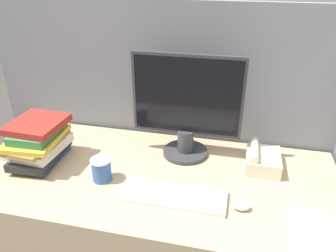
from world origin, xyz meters
TOP-DOWN VIEW (x-y plane):
  - cubicle_panel_rear at (0.00, 0.78)m, footprint 2.01×0.04m
  - desk at (0.00, 0.37)m, footprint 1.61×0.75m
  - monitor at (0.10, 0.58)m, footprint 0.51×0.22m
  - keyboard at (0.11, 0.23)m, footprint 0.43×0.15m
  - mouse at (0.38, 0.23)m, footprint 0.07×0.05m
  - coffee_cup at (-0.22, 0.29)m, footprint 0.09×0.09m
  - book_stack at (-0.56, 0.36)m, footprint 0.25×0.31m
  - desk_telephone at (0.46, 0.54)m, footprint 0.15×0.19m
  - paper_pile at (0.65, 0.16)m, footprint 0.21×0.25m

SIDE VIEW (x-z plane):
  - desk at x=0.00m, z-range 0.00..0.75m
  - cubicle_panel_rear at x=0.00m, z-range 0.00..1.44m
  - paper_pile at x=0.65m, z-range 0.75..0.76m
  - keyboard at x=0.11m, z-range 0.75..0.77m
  - mouse at x=0.38m, z-range 0.75..0.78m
  - desk_telephone at x=0.46m, z-range 0.73..0.84m
  - coffee_cup at x=-0.22m, z-range 0.75..0.85m
  - book_stack at x=-0.56m, z-range 0.74..0.96m
  - monitor at x=0.10m, z-range 0.73..1.23m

